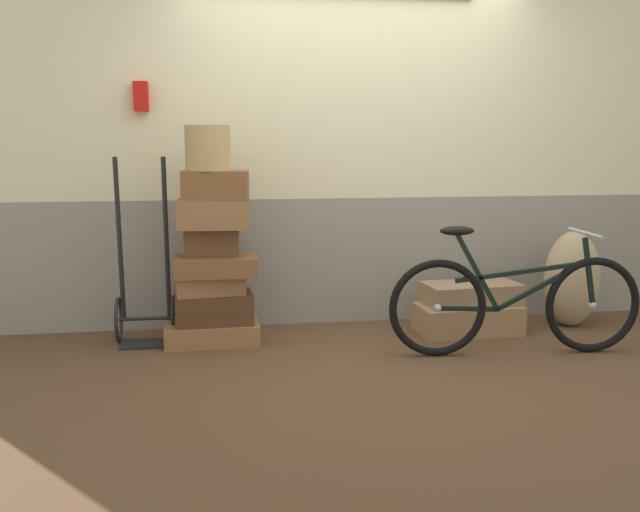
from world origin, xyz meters
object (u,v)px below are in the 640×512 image
object	(u,v)px
suitcase_7	(468,319)
bicycle	(515,303)
suitcase_5	(214,214)
luggage_trolley	(145,301)
suitcase_1	(214,308)
suitcase_6	(216,185)
suitcase_0	(213,332)
suitcase_2	(210,284)
suitcase_8	(471,293)
suitcase_3	(216,266)
wicker_basket	(208,148)
suitcase_4	(212,242)
burlap_sack	(572,279)

from	to	relation	value
suitcase_7	bicycle	size ratio (longest dim) A/B	0.44
suitcase_5	luggage_trolley	size ratio (longest dim) A/B	0.37
suitcase_1	suitcase_7	world-z (taller)	suitcase_1
suitcase_5	suitcase_6	xyz separation A→B (m)	(0.02, -0.01, 0.19)
suitcase_0	suitcase_6	bearing A→B (deg)	-33.75
suitcase_0	suitcase_2	xyz separation A→B (m)	(-0.01, -0.01, 0.34)
suitcase_7	bicycle	distance (m)	0.59
suitcase_6	bicycle	distance (m)	2.08
suitcase_6	suitcase_8	bearing A→B (deg)	6.88
suitcase_3	suitcase_6	xyz separation A→B (m)	(0.01, 0.01, 0.54)
suitcase_0	suitcase_1	size ratio (longest dim) A/B	1.22
luggage_trolley	suitcase_6	bearing A→B (deg)	-15.03
suitcase_1	suitcase_2	bearing A→B (deg)	-160.34
suitcase_7	wicker_basket	xyz separation A→B (m)	(-1.81, 0.01, 1.21)
suitcase_5	suitcase_7	size ratio (longest dim) A/B	0.64
luggage_trolley	suitcase_8	bearing A→B (deg)	-2.77
suitcase_0	suitcase_4	xyz separation A→B (m)	(0.01, 0.01, 0.62)
suitcase_2	bicycle	size ratio (longest dim) A/B	0.27
suitcase_3	suitcase_5	distance (m)	0.35
suitcase_0	bicycle	xyz separation A→B (m)	(1.92, -0.57, 0.27)
suitcase_5	wicker_basket	world-z (taller)	wicker_basket
suitcase_3	suitcase_5	bearing A→B (deg)	112.50
suitcase_8	wicker_basket	size ratio (longest dim) A/B	2.28
suitcase_5	bicycle	bearing A→B (deg)	-10.21
suitcase_6	bicycle	xyz separation A→B (m)	(1.87, -0.54, -0.74)
suitcase_7	suitcase_8	bearing A→B (deg)	39.27
suitcase_2	suitcase_0	bearing A→B (deg)	24.68
suitcase_2	suitcase_7	size ratio (longest dim) A/B	0.62
suitcase_2	wicker_basket	world-z (taller)	wicker_basket
suitcase_2	suitcase_4	distance (m)	0.29
suitcase_8	bicycle	bearing A→B (deg)	-87.54
suitcase_2	suitcase_5	size ratio (longest dim) A/B	0.97
luggage_trolley	burlap_sack	bearing A→B (deg)	-1.12
suitcase_5	burlap_sack	bearing A→B (deg)	7.36
suitcase_5	bicycle	xyz separation A→B (m)	(1.89, -0.55, -0.55)
wicker_basket	suitcase_0	bearing A→B (deg)	85.83
suitcase_2	bicycle	xyz separation A→B (m)	(1.92, -0.56, -0.07)
burlap_sack	suitcase_3	bearing A→B (deg)	-178.28
suitcase_4	wicker_basket	world-z (taller)	wicker_basket
suitcase_2	luggage_trolley	bearing A→B (deg)	160.70
suitcase_1	burlap_sack	size ratio (longest dim) A/B	0.73
suitcase_1	wicker_basket	size ratio (longest dim) A/B	1.76
luggage_trolley	suitcase_5	bearing A→B (deg)	-14.92
burlap_sack	suitcase_6	bearing A→B (deg)	-178.41
suitcase_5	bicycle	distance (m)	2.04
suitcase_1	suitcase_5	size ratio (longest dim) A/B	1.12
suitcase_1	luggage_trolley	distance (m)	0.47
suitcase_4	suitcase_5	xyz separation A→B (m)	(0.02, -0.03, 0.19)
suitcase_1	suitcase_6	distance (m)	0.84
suitcase_0	suitcase_1	xyz separation A→B (m)	(0.01, 0.00, 0.17)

